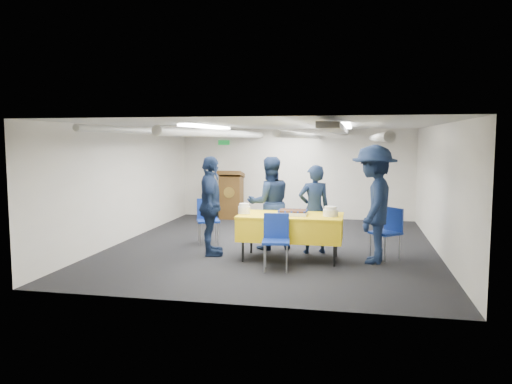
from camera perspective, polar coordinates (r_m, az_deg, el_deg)
ground at (r=9.64m, az=1.98°, el=-6.13°), size 7.00×7.00×0.00m
room_shell at (r=9.82m, az=2.95°, el=4.74°), size 6.00×7.00×2.30m
serving_table at (r=8.46m, az=3.98°, el=-3.99°), size 1.74×0.92×0.77m
sheet_cake at (r=8.39m, az=4.23°, el=-2.34°), size 0.49×0.38×0.09m
plate_stack_left at (r=8.51m, az=-1.36°, el=-1.94°), size 0.21×0.21×0.17m
plate_stack_right at (r=8.31m, az=8.51°, el=-2.24°), size 0.25×0.25×0.16m
podium at (r=12.82m, az=-2.84°, el=-0.33°), size 0.62×0.53×1.25m
chair_near at (r=7.85m, az=2.31°, el=-4.98°), size 0.47×0.47×0.87m
chair_right at (r=8.81m, az=14.95°, el=-3.97°), size 0.59×0.59×0.87m
chair_left at (r=9.85m, az=-5.54°, el=-2.75°), size 0.55×0.55×0.87m
sailor_a at (r=8.96m, az=6.66°, el=-1.96°), size 0.68×0.57×1.58m
sailor_b at (r=9.23m, az=1.55°, el=-1.27°), size 1.03×0.94×1.71m
sailor_c at (r=8.75m, az=-5.21°, el=-1.60°), size 0.69×1.10×1.74m
sailor_d at (r=8.41m, az=13.29°, el=-1.35°), size 0.90×1.35×1.95m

